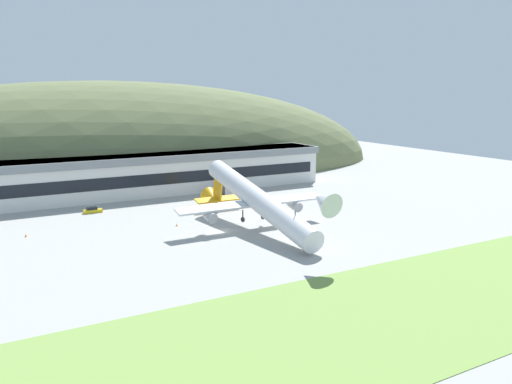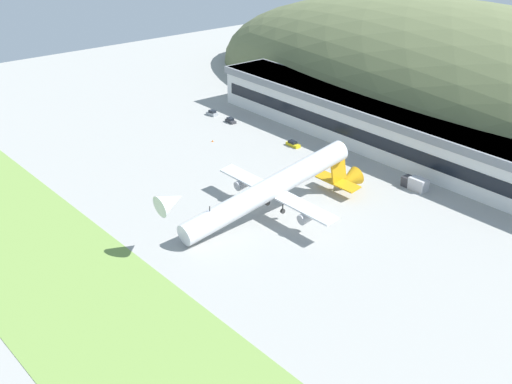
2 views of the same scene
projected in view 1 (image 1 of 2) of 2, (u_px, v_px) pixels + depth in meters
ground_plane at (222, 231)px, 108.83m from camera, size 320.74×320.74×0.00m
grass_strip_foreground at (371, 316)px, 67.56m from camera, size 288.67×30.81×0.08m
hill_backdrop at (110, 174)px, 183.83m from camera, size 230.78×81.79×67.70m
terminal_building at (136, 172)px, 146.43m from camera, size 119.35×15.93×11.91m
cargo_airplane at (255, 200)px, 110.46m from camera, size 35.93×55.03×14.42m
service_car_2 at (93, 210)px, 125.44m from camera, size 4.55×1.72×1.49m
fuel_truck at (227, 190)px, 147.06m from camera, size 6.53×2.70×2.95m
traffic_cone_0 at (177, 225)px, 113.01m from camera, size 0.52×0.52×0.58m
traffic_cone_1 at (26, 235)px, 104.72m from camera, size 0.52×0.52×0.58m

